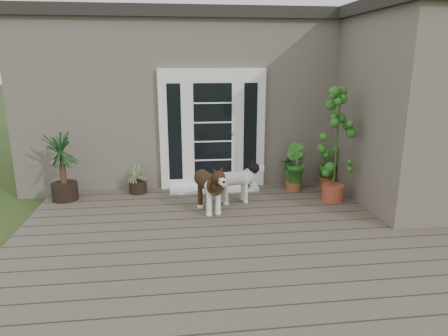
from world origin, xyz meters
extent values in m
cube|color=#6B5B4C|center=(0.00, 0.40, 0.06)|extent=(6.20, 4.60, 0.12)
cube|color=#665E54|center=(0.00, 4.65, 1.55)|extent=(7.40, 4.00, 3.10)
cube|color=#2D2826|center=(0.00, 4.65, 3.20)|extent=(7.60, 4.20, 0.20)
cube|color=#665E54|center=(2.90, 1.50, 1.55)|extent=(1.60, 2.40, 3.10)
cube|color=#2D2826|center=(2.90, 1.50, 3.20)|extent=(1.80, 2.60, 0.20)
cube|color=white|center=(-0.20, 2.60, 1.19)|extent=(1.90, 0.14, 2.15)
cube|color=white|center=(-0.20, 2.40, 0.14)|extent=(1.60, 0.40, 0.05)
imported|color=#184F16|center=(1.25, 2.39, 0.40)|extent=(0.61, 0.61, 0.56)
imported|color=#1F631C|center=(1.23, 2.19, 0.44)|extent=(0.54, 0.54, 0.64)
imported|color=#234D16|center=(1.92, 2.40, 0.42)|extent=(0.45, 0.45, 0.61)
camera|label=1|loc=(-0.89, -4.54, 2.40)|focal=32.25mm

